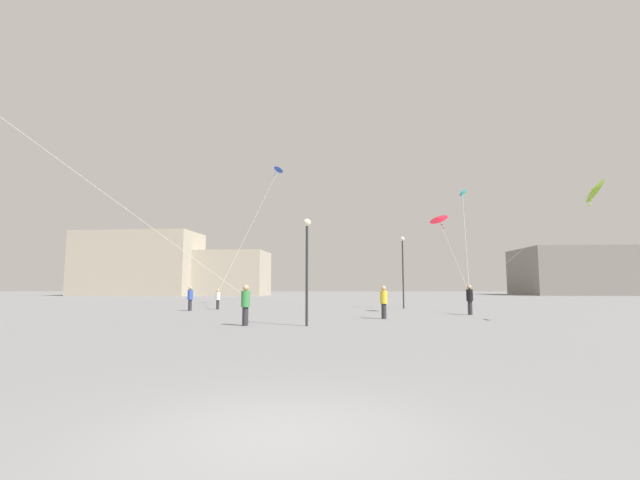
# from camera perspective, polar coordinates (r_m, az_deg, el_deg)

# --- Properties ---
(ground_plane) EXTENTS (300.00, 300.00, 0.00)m
(ground_plane) POSITION_cam_1_polar(r_m,az_deg,el_deg) (5.63, -5.62, -24.37)
(ground_plane) COLOR slate
(person_in_blue) EXTENTS (0.39, 0.39, 1.77)m
(person_in_blue) POSITION_cam_1_polar(r_m,az_deg,el_deg) (33.08, -16.76, -7.26)
(person_in_blue) COLOR #2D2D33
(person_in_blue) RESTS_ON ground_plane
(person_in_black) EXTENTS (0.41, 0.41, 1.86)m
(person_in_black) POSITION_cam_1_polar(r_m,az_deg,el_deg) (28.90, 19.16, -7.28)
(person_in_black) COLOR #2D2D33
(person_in_black) RESTS_ON ground_plane
(person_in_green) EXTENTS (0.40, 0.40, 1.84)m
(person_in_green) POSITION_cam_1_polar(r_m,az_deg,el_deg) (20.06, -9.80, -8.22)
(person_in_green) COLOR #2D2D33
(person_in_green) RESTS_ON ground_plane
(person_in_yellow) EXTENTS (0.39, 0.39, 1.80)m
(person_in_yellow) POSITION_cam_1_polar(r_m,az_deg,el_deg) (24.16, 8.41, -7.92)
(person_in_yellow) COLOR #2D2D33
(person_in_yellow) RESTS_ON ground_plane
(person_in_white) EXTENTS (0.34, 0.34, 1.57)m
(person_in_white) POSITION_cam_1_polar(r_m,az_deg,el_deg) (34.65, -13.33, -7.48)
(person_in_white) COLOR #2D2D33
(person_in_white) RESTS_ON ground_plane
(kite_crimson_diamond) EXTENTS (2.33, 2.11, 5.41)m
(kite_crimson_diamond) POSITION_cam_1_polar(r_m,az_deg,el_deg) (30.05, 15.37, 2.73)
(kite_crimson_diamond) COLOR red
(kite_cyan_diamond) EXTENTS (4.09, 13.10, 9.61)m
(kite_cyan_diamond) POSITION_cam_1_polar(r_m,az_deg,el_deg) (42.51, 18.30, 5.70)
(kite_cyan_diamond) COLOR #1EB2C6
(kite_cobalt_diamond) EXTENTS (4.38, 7.98, 12.09)m
(kite_cobalt_diamond) POSITION_cam_1_polar(r_m,az_deg,el_deg) (42.51, -5.58, 9.06)
(kite_cobalt_diamond) COLOR blue
(kite_lime_diamond) EXTENTS (4.30, 7.83, 5.60)m
(kite_lime_diamond) POSITION_cam_1_polar(r_m,az_deg,el_deg) (24.38, 32.31, 5.50)
(kite_lime_diamond) COLOR #8CD12D
(building_left_hall) EXTENTS (23.52, 12.80, 12.24)m
(building_left_hall) POSITION_cam_1_polar(r_m,az_deg,el_deg) (91.61, -22.83, -2.94)
(building_left_hall) COLOR #B2A893
(building_left_hall) RESTS_ON ground_plane
(building_centre_hall) EXTENTS (13.94, 11.67, 8.69)m
(building_centre_hall) POSITION_cam_1_polar(r_m,az_deg,el_deg) (88.18, -11.44, -4.35)
(building_centre_hall) COLOR #B2A893
(building_centre_hall) RESTS_ON ground_plane
(building_right_hall) EXTENTS (25.66, 17.69, 9.65)m
(building_right_hall) POSITION_cam_1_polar(r_m,az_deg,el_deg) (105.19, 31.38, -3.58)
(building_right_hall) COLOR gray
(building_right_hall) RESTS_ON ground_plane
(lamppost_east) EXTENTS (0.36, 0.36, 4.85)m
(lamppost_east) POSITION_cam_1_polar(r_m,az_deg,el_deg) (19.66, -1.74, -1.75)
(lamppost_east) COLOR #2D2D30
(lamppost_east) RESTS_ON ground_plane
(lamppost_west) EXTENTS (0.36, 0.36, 5.80)m
(lamppost_west) POSITION_cam_1_polar(r_m,az_deg,el_deg) (35.67, 10.87, -2.75)
(lamppost_west) COLOR #2D2D30
(lamppost_west) RESTS_ON ground_plane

